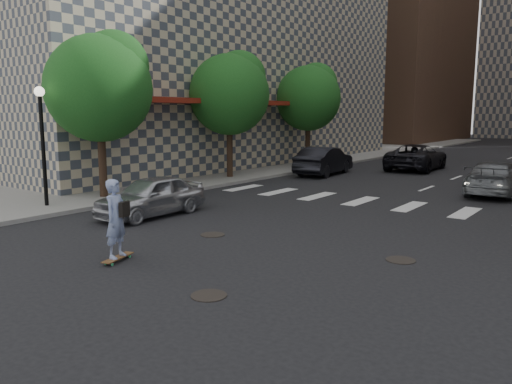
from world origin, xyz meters
The scene contains 14 objects.
ground centered at (0.00, 0.00, 0.00)m, with size 160.00×160.00×0.00m, color black.
sidewalk_left centered at (-14.50, 20.00, 0.07)m, with size 13.00×80.00×0.15m, color gray.
lamppost centered at (-9.50, 0.50, 2.93)m, with size 0.36×0.36×4.28m.
tree_a centered at (-9.45, 3.14, 4.65)m, with size 4.20×4.20×6.60m.
tree_b centered at (-9.45, 11.14, 4.65)m, with size 4.20×4.20×6.60m.
tree_c centered at (-9.45, 19.14, 4.65)m, with size 4.20×4.20×6.60m.
manhole_a centered at (1.20, -2.50, 0.01)m, with size 0.70×0.70×0.02m, color black.
manhole_b centered at (-2.00, 1.20, 0.01)m, with size 0.70×0.70×0.02m, color black.
manhole_c centered at (3.30, 2.00, 0.01)m, with size 0.70×0.70×0.02m, color black.
skateboarder centered at (-2.07, -2.09, 1.03)m, with size 0.63×1.02×1.97m.
silver_sedan centered at (-5.50, 2.00, 0.70)m, with size 1.64×4.09×1.39m, color #B0B2B7.
traffic_car_a centered at (-6.50, 15.85, 0.80)m, with size 1.70×4.86×1.60m, color black.
traffic_car_b centered at (2.93, 14.00, 0.72)m, with size 2.02×4.96×1.44m, color #5A5D62.
traffic_car_c centered at (-3.11, 21.51, 0.80)m, with size 2.64×5.73×1.59m, color black.
Camera 1 is at (7.43, -9.31, 3.48)m, focal length 35.00 mm.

